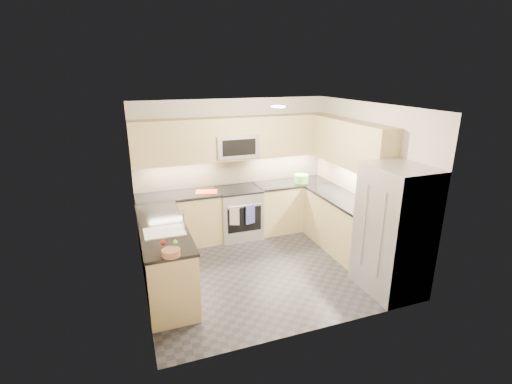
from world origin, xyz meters
The scene contains 36 objects.
floor centered at (0.00, 0.00, 0.00)m, with size 3.60×3.20×0.00m, color black.
ceiling centered at (0.00, 0.00, 2.50)m, with size 3.60×3.20×0.02m, color beige.
wall_back centered at (0.00, 1.60, 1.25)m, with size 3.60×0.02×2.50m, color beige.
wall_front centered at (0.00, -1.60, 1.25)m, with size 3.60×0.02×2.50m, color beige.
wall_left centered at (-1.80, 0.00, 1.25)m, with size 0.02×3.20×2.50m, color beige.
wall_right centered at (1.80, 0.00, 1.25)m, with size 0.02×3.20×2.50m, color beige.
base_cab_back_left centered at (-1.09, 1.30, 0.45)m, with size 1.42×0.60×0.90m, color tan.
base_cab_back_right centered at (1.09, 1.30, 0.45)m, with size 1.42×0.60×0.90m, color tan.
base_cab_right centered at (1.50, 0.15, 0.45)m, with size 0.60×1.70×0.90m, color tan.
base_cab_peninsula centered at (-1.50, 0.00, 0.45)m, with size 0.60×2.00×0.90m, color tan.
countertop_back_left centered at (-1.09, 1.30, 0.92)m, with size 1.42×0.63×0.04m, color black.
countertop_back_right centered at (1.09, 1.30, 0.92)m, with size 1.42×0.63×0.04m, color black.
countertop_right centered at (1.50, 0.15, 0.92)m, with size 0.63×1.70×0.04m, color black.
countertop_peninsula centered at (-1.50, 0.00, 0.92)m, with size 0.63×2.00×0.04m, color black.
upper_cab_back centered at (0.00, 1.43, 1.83)m, with size 3.60×0.35×0.75m, color tan.
upper_cab_right centered at (1.62, 0.28, 1.83)m, with size 0.35×1.95×0.75m, color tan.
backsplash_back centered at (0.00, 1.60, 1.20)m, with size 3.60×0.01×0.51m, color tan.
backsplash_right centered at (1.80, 0.45, 1.20)m, with size 0.01×2.30×0.51m, color tan.
gas_range centered at (0.00, 1.28, 0.46)m, with size 0.76×0.65×0.91m, color #ADB1B6.
range_cooktop centered at (0.00, 1.28, 0.92)m, with size 0.76×0.65×0.03m, color black.
oven_door_glass centered at (0.00, 0.95, 0.45)m, with size 0.62×0.02×0.45m, color black.
oven_handle centered at (0.00, 0.93, 0.72)m, with size 0.02×0.02×0.60m, color #B2B5BA.
microwave centered at (0.00, 1.40, 1.70)m, with size 0.76×0.40×0.40m, color #9B9DA3.
microwave_door centered at (0.00, 1.20, 1.70)m, with size 0.60×0.01×0.28m, color black.
refrigerator centered at (1.45, -1.15, 0.90)m, with size 0.70×0.90×1.80m, color #A1A5A9.
fridge_handle_left centered at (1.08, -1.33, 0.95)m, with size 0.02×0.02×1.20m, color #B2B5BA.
fridge_handle_right centered at (1.08, -0.97, 0.95)m, with size 0.02×0.02×1.20m, color #B2B5BA.
sink_basin centered at (-1.50, -0.25, 0.88)m, with size 0.52×0.38×0.16m, color white.
faucet centered at (-1.24, -0.25, 1.08)m, with size 0.03×0.03×0.28m, color silver.
utensil_bowl centered at (1.23, 1.21, 1.02)m, with size 0.27×0.27×0.15m, color #62B14C.
cutting_board centered at (-0.60, 1.24, 0.95)m, with size 0.37×0.26×0.01m, color #EE3E16.
fruit_basket centered at (-1.50, -0.93, 0.98)m, with size 0.21×0.21×0.08m, color #9D6749.
fruit_apple centered at (-1.57, -0.79, 1.05)m, with size 0.06×0.06×0.06m, color #A71314.
fruit_pear centered at (-1.44, -0.83, 1.05)m, with size 0.06×0.06×0.06m, color green.
dish_towel_check centered at (-0.20, 0.91, 0.55)m, with size 0.17×0.01×0.31m, color silver.
dish_towel_blue centered at (0.10, 0.91, 0.55)m, with size 0.19×0.02×0.35m, color #38419B.
Camera 1 is at (-1.90, -4.85, 2.96)m, focal length 26.00 mm.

